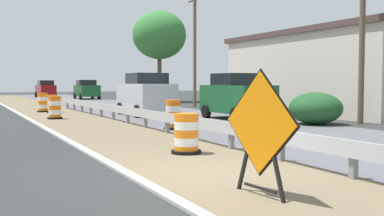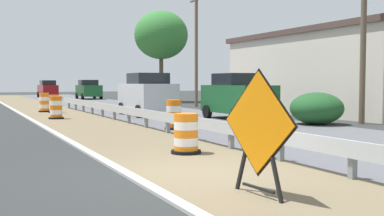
{
  "view_description": "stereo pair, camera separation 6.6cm",
  "coord_description": "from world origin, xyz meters",
  "views": [
    {
      "loc": [
        -4.03,
        -7.62,
        1.74
      ],
      "look_at": [
        1.53,
        3.36,
        1.05
      ],
      "focal_mm": 42.4,
      "sensor_mm": 36.0,
      "label": 1
    },
    {
      "loc": [
        -3.97,
        -7.65,
        1.74
      ],
      "look_at": [
        1.53,
        3.36,
        1.05
      ],
      "focal_mm": 42.4,
      "sensor_mm": 36.0,
      "label": 2
    }
  ],
  "objects": [
    {
      "name": "warning_sign_diamond",
      "position": [
        0.0,
        -1.95,
        1.05
      ],
      "size": [
        0.19,
        1.65,
        1.96
      ],
      "rotation": [
        0.0,
        0.0,
        3.24
      ],
      "color": "black",
      "rests_on": "ground"
    },
    {
      "name": "ground_plane",
      "position": [
        0.0,
        0.0,
        0.0
      ],
      "size": [
        160.0,
        160.0,
        0.0
      ],
      "primitive_type": "plane",
      "color": "#2B2D2D"
    },
    {
      "name": "traffic_barrel_nearest",
      "position": [
        0.84,
        2.3,
        0.44
      ],
      "size": [
        0.74,
        0.74,
        0.99
      ],
      "color": "orange",
      "rests_on": "ground"
    },
    {
      "name": "car_trailing_near_lane",
      "position": [
        7.56,
        10.57,
        1.09
      ],
      "size": [
        2.09,
        4.14,
        2.18
      ],
      "rotation": [
        0.0,
        0.0,
        -1.58
      ],
      "color": "#195128",
      "rests_on": "ground"
    },
    {
      "name": "utility_pole_near",
      "position": [
        10.87,
        6.11,
        4.37
      ],
      "size": [
        0.24,
        1.8,
        8.41
      ],
      "color": "brown",
      "rests_on": "ground"
    },
    {
      "name": "car_mid_far_lane",
      "position": [
        7.74,
        40.38,
        1.02
      ],
      "size": [
        2.22,
        4.53,
        2.03
      ],
      "rotation": [
        0.0,
        0.0,
        -1.59
      ],
      "color": "#195128",
      "rests_on": "ground"
    },
    {
      "name": "traffic_barrel_far",
      "position": [
        0.57,
        19.06,
        0.47
      ],
      "size": [
        0.67,
        0.67,
        1.04
      ],
      "color": "orange",
      "rests_on": "ground"
    },
    {
      "name": "utility_pole_mid",
      "position": [
        10.87,
        21.35,
        4.22
      ],
      "size": [
        0.24,
        1.8,
        8.12
      ],
      "color": "brown",
      "rests_on": "ground"
    },
    {
      "name": "traffic_barrel_mid",
      "position": [
        -0.12,
        14.63,
        0.49
      ],
      "size": [
        0.71,
        0.71,
        1.09
      ],
      "color": "orange",
      "rests_on": "ground"
    },
    {
      "name": "tree_roadside",
      "position": [
        11.72,
        29.87,
        5.96
      ],
      "size": [
        4.77,
        4.77,
        8.12
      ],
      "color": "#4C3D2D",
      "rests_on": "ground"
    },
    {
      "name": "car_lead_far_lane",
      "position": [
        4.64,
        47.46,
        1.01
      ],
      "size": [
        1.93,
        4.71,
        2.01
      ],
      "rotation": [
        0.0,
        0.0,
        1.57
      ],
      "color": "maroon",
      "rests_on": "ground"
    },
    {
      "name": "bush_roadside",
      "position": [
        9.07,
        6.84,
        0.67
      ],
      "size": [
        2.21,
        2.21,
        1.34
      ],
      "primitive_type": "ellipsoid",
      "color": "#1E4C23",
      "rests_on": "ground"
    },
    {
      "name": "roadside_shop_near",
      "position": [
        15.39,
        10.29,
        2.32
      ],
      "size": [
        7.71,
        16.16,
        4.62
      ],
      "color": "beige",
      "rests_on": "ground"
    },
    {
      "name": "car_lead_near_lane",
      "position": [
        4.66,
        14.97,
        1.12
      ],
      "size": [
        2.17,
        4.43,
        2.24
      ],
      "rotation": [
        0.0,
        0.0,
        1.55
      ],
      "color": "silver",
      "rests_on": "ground"
    },
    {
      "name": "guardrail_median",
      "position": [
        2.17,
        3.5,
        0.52
      ],
      "size": [
        0.18,
        41.67,
        0.71
      ],
      "color": "#ADB2B7",
      "rests_on": "ground"
    },
    {
      "name": "traffic_barrel_farther",
      "position": [
        0.17,
        20.2,
        0.51
      ],
      "size": [
        0.68,
        0.68,
        1.13
      ],
      "color": "orange",
      "rests_on": "ground"
    },
    {
      "name": "median_dirt_strip",
      "position": [
        0.6,
        0.0,
        0.0
      ],
      "size": [
        3.61,
        120.0,
        0.01
      ],
      "primitive_type": "cube",
      "color": "#706047",
      "rests_on": "ground"
    },
    {
      "name": "curb_near_edge",
      "position": [
        -1.3,
        0.0,
        0.0
      ],
      "size": [
        0.2,
        120.0,
        0.11
      ],
      "primitive_type": "cube",
      "color": "#ADADA8",
      "rests_on": "ground"
    },
    {
      "name": "traffic_barrel_close",
      "position": [
        2.94,
        7.69,
        0.5
      ],
      "size": [
        0.69,
        0.69,
        1.1
      ],
      "color": "orange",
      "rests_on": "ground"
    }
  ]
}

